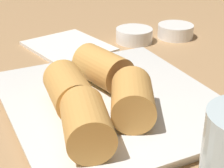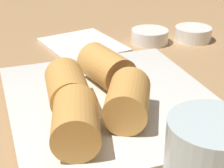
% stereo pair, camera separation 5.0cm
% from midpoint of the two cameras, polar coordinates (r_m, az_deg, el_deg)
% --- Properties ---
extents(table_surface, '(1.80, 1.40, 0.02)m').
position_cam_midpoint_polar(table_surface, '(0.47, 1.56, -7.58)').
color(table_surface, '#A87F54').
rests_on(table_surface, ground).
extents(serving_plate, '(0.30, 0.27, 0.01)m').
position_cam_midpoint_polar(serving_plate, '(0.50, 2.88, -2.93)').
color(serving_plate, silver).
rests_on(serving_plate, table_surface).
extents(roll_front_left, '(0.09, 0.06, 0.05)m').
position_cam_midpoint_polar(roll_front_left, '(0.47, -3.85, -0.42)').
color(roll_front_left, '#D19347').
rests_on(roll_front_left, serving_plate).
extents(roll_front_right, '(0.09, 0.08, 0.05)m').
position_cam_midpoint_polar(roll_front_right, '(0.44, 5.71, -2.21)').
color(roll_front_right, '#D19347').
rests_on(roll_front_right, serving_plate).
extents(roll_back_left, '(0.09, 0.07, 0.05)m').
position_cam_midpoint_polar(roll_back_left, '(0.52, 1.57, 2.62)').
color(roll_back_left, '#D19347').
rests_on(roll_back_left, serving_plate).
extents(roll_back_right, '(0.09, 0.07, 0.05)m').
position_cam_midpoint_polar(roll_back_right, '(0.40, -1.98, -5.48)').
color(roll_back_right, '#D19347').
rests_on(roll_back_right, serving_plate).
extents(dipping_bowl_near, '(0.07, 0.07, 0.03)m').
position_cam_midpoint_polar(dipping_bowl_near, '(0.73, 7.74, 7.27)').
color(dipping_bowl_near, white).
rests_on(dipping_bowl_near, table_surface).
extents(dipping_bowl_far, '(0.07, 0.07, 0.03)m').
position_cam_midpoint_polar(dipping_bowl_far, '(0.77, 14.11, 7.50)').
color(dipping_bowl_far, white).
rests_on(dipping_bowl_far, table_surface).
extents(napkin, '(0.17, 0.16, 0.01)m').
position_cam_midpoint_polar(napkin, '(0.71, -2.48, 5.91)').
color(napkin, silver).
rests_on(napkin, table_surface).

